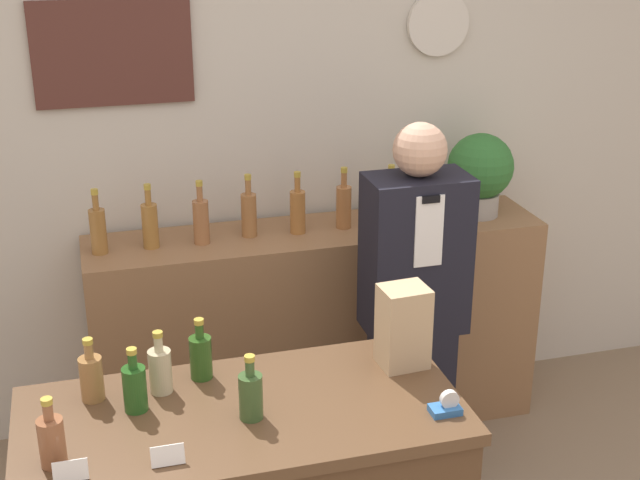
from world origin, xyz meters
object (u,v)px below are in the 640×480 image
object	(u,v)px
tape_dispenser	(447,406)
paper_bag	(403,326)
shopkeeper	(413,315)
potted_plant	(480,171)

from	to	relation	value
tape_dispenser	paper_bag	bearing A→B (deg)	94.51
shopkeeper	tape_dispenser	world-z (taller)	shopkeeper
paper_bag	tape_dispenser	xyz separation A→B (m)	(0.02, -0.31, -0.11)
shopkeeper	tape_dispenser	size ratio (longest dim) A/B	17.51
potted_plant	paper_bag	world-z (taller)	potted_plant
potted_plant	tape_dispenser	distance (m)	1.66
paper_bag	tape_dispenser	bearing A→B (deg)	-85.49
potted_plant	shopkeeper	bearing A→B (deg)	-134.38
potted_plant	tape_dispenser	xyz separation A→B (m)	(-0.77, -1.45, -0.22)
shopkeeper	paper_bag	distance (m)	0.75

